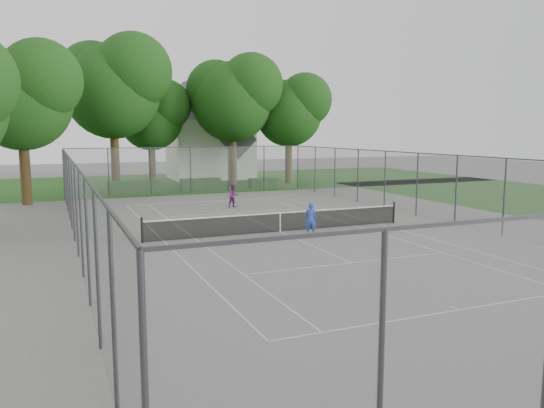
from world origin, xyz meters
name	(u,v)px	position (x,y,z in m)	size (l,w,h in m)	color
ground	(280,232)	(0.00, 0.00, 0.00)	(120.00, 120.00, 0.00)	slate
grass_far	(167,183)	(0.00, 26.00, 0.00)	(60.00, 20.00, 0.00)	#1E4E16
court_markings	(280,232)	(0.00, 0.00, 0.01)	(11.03, 23.83, 0.01)	silver
tennis_net	(280,221)	(0.00, 0.00, 0.51)	(12.87, 0.10, 1.10)	black
perimeter_fence	(280,194)	(0.00, 0.00, 1.81)	(18.08, 34.08, 3.52)	#38383D
tree_far_left	(114,83)	(-4.96, 20.95, 8.39)	(8.49, 7.75, 12.21)	#3E2B16
tree_far_midleft	(152,113)	(-1.57, 24.00, 6.24)	(6.32, 5.77, 9.08)	#3E2B16
tree_far_midright	(234,95)	(4.97, 21.40, 7.75)	(7.84, 7.16, 11.27)	#3E2B16
tree_far_right	(290,108)	(10.28, 21.41, 6.77)	(6.85, 6.26, 9.85)	#3E2B16
tree_side_back	(22,92)	(-11.23, 14.73, 7.12)	(7.21, 6.58, 10.36)	#3E2B16
hedge_left	(134,187)	(-4.06, 18.29, 0.49)	(3.92, 1.18, 0.98)	#214E19
hedge_mid	(201,185)	(1.06, 18.20, 0.49)	(3.14, 0.90, 0.99)	#214E19
hedge_right	(265,183)	(6.65, 18.52, 0.39)	(2.63, 0.96, 0.79)	#214E19
house	(210,139)	(4.93, 28.70, 3.88)	(7.74, 6.00, 9.64)	white
girl_player	(310,219)	(0.98, -1.20, 0.75)	(0.54, 0.36, 1.49)	#304BB6
woman_player	(234,196)	(0.56, 8.53, 0.72)	(0.70, 0.55, 1.44)	#7B2972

